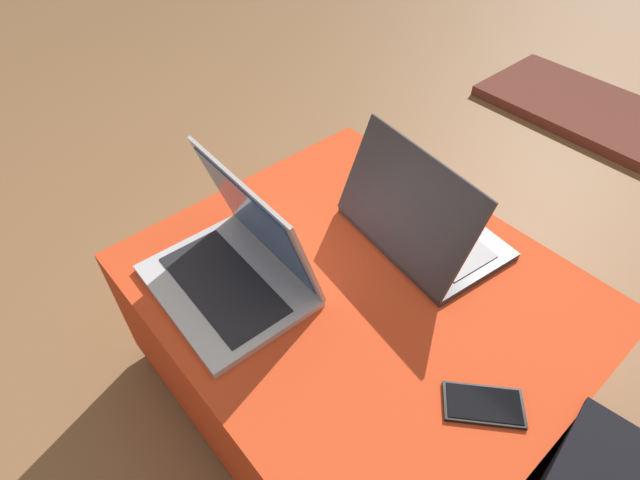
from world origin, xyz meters
The scene contains 5 objects.
ground_plane centered at (0.00, 0.00, 0.00)m, with size 14.00×14.00×0.00m, color olive.
ottoman centered at (0.00, 0.00, 0.20)m, with size 0.88×0.76×0.40m.
laptop_near centered at (-0.17, -0.18, 0.45)m, with size 0.33×0.26×0.26m.
laptop_far centered at (-0.01, 0.18, 0.45)m, with size 0.37×0.28×0.23m.
cell_phone centered at (0.32, -0.03, 0.40)m, with size 0.15×0.14×0.01m.
Camera 1 is at (0.44, -0.49, 1.19)m, focal length 28.00 mm.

